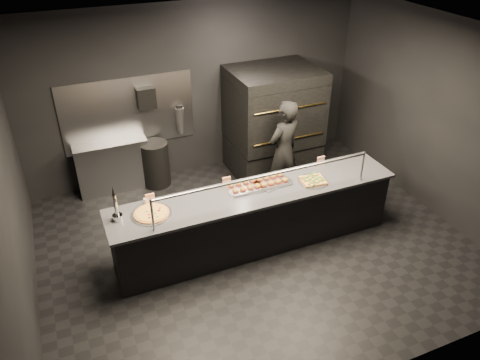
{
  "coord_description": "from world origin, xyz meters",
  "views": [
    {
      "loc": [
        -2.3,
        -4.87,
        4.4
      ],
      "look_at": [
        -0.15,
        0.2,
        1.03
      ],
      "focal_mm": 35.0,
      "sensor_mm": 36.0,
      "label": 1
    }
  ],
  "objects": [
    {
      "name": "room",
      "position": [
        -0.02,
        0.05,
        1.5
      ],
      "size": [
        6.04,
        6.0,
        3.0
      ],
      "color": "black",
      "rests_on": "ground"
    },
    {
      "name": "service_counter",
      "position": [
        0.0,
        -0.0,
        0.46
      ],
      "size": [
        4.1,
        0.78,
        1.37
      ],
      "color": "black",
      "rests_on": "ground"
    },
    {
      "name": "beer_tap",
      "position": [
        -1.86,
        0.08,
        1.06
      ],
      "size": [
        0.13,
        0.18,
        0.49
      ],
      "color": "silver",
      "rests_on": "service_counter"
    },
    {
      "name": "prep_shelf",
      "position": [
        -1.6,
        2.32,
        0.45
      ],
      "size": [
        1.2,
        0.35,
        0.9
      ],
      "primitive_type": "cube",
      "color": "#99999E",
      "rests_on": "ground"
    },
    {
      "name": "condiment_jar",
      "position": [
        -1.44,
        0.28,
        0.96
      ],
      "size": [
        0.14,
        0.05,
        0.09
      ],
      "color": "silver",
      "rests_on": "service_counter"
    },
    {
      "name": "trash_bin",
      "position": [
        -0.9,
        2.21,
        0.4
      ],
      "size": [
        0.48,
        0.48,
        0.8
      ],
      "primitive_type": "cylinder",
      "color": "black",
      "rests_on": "ground"
    },
    {
      "name": "slider_tray_a",
      "position": [
        -0.11,
        0.14,
        0.95
      ],
      "size": [
        0.53,
        0.44,
        0.08
      ],
      "color": "silver",
      "rests_on": "service_counter"
    },
    {
      "name": "slider_tray_b",
      "position": [
        0.31,
        0.13,
        0.95
      ],
      "size": [
        0.57,
        0.48,
        0.08
      ],
      "color": "silver",
      "rests_on": "service_counter"
    },
    {
      "name": "tent_cards",
      "position": [
        -0.18,
        0.28,
        1.0
      ],
      "size": [
        2.71,
        0.04,
        0.15
      ],
      "color": "white",
      "rests_on": "service_counter"
    },
    {
      "name": "fire_extinguisher",
      "position": [
        -0.35,
        2.4,
        1.06
      ],
      "size": [
        0.14,
        0.14,
        0.51
      ],
      "color": "#B2B2B7",
      "rests_on": "room"
    },
    {
      "name": "worker",
      "position": [
        0.94,
        0.99,
        0.86
      ],
      "size": [
        0.73,
        0.6,
        1.73
      ],
      "primitive_type": "imported",
      "rotation": [
        0.0,
        0.0,
        3.48
      ],
      "color": "black",
      "rests_on": "ground"
    },
    {
      "name": "square_pizza",
      "position": [
        0.85,
        -0.08,
        0.94
      ],
      "size": [
        0.42,
        0.42,
        0.05
      ],
      "color": "silver",
      "rests_on": "service_counter"
    },
    {
      "name": "pizza_oven",
      "position": [
        1.2,
        1.9,
        0.97
      ],
      "size": [
        1.5,
        1.23,
        1.91
      ],
      "color": "black",
      "rests_on": "ground"
    },
    {
      "name": "round_pizza",
      "position": [
        -1.45,
        0.03,
        0.94
      ],
      "size": [
        0.52,
        0.52,
        0.03
      ],
      "color": "silver",
      "rests_on": "service_counter"
    },
    {
      "name": "towel_dispenser",
      "position": [
        -0.9,
        2.39,
        1.55
      ],
      "size": [
        0.3,
        0.2,
        0.35
      ],
      "primitive_type": "cube",
      "color": "black",
      "rests_on": "room"
    }
  ]
}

